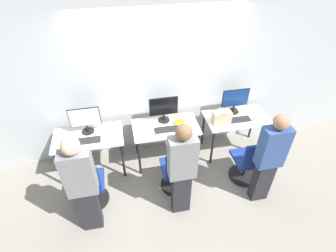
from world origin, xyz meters
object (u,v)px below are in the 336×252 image
mouse_right (255,118)px  person_right (269,158)px  office_chair_left (89,188)px  office_chair_right (248,163)px  monitor_center (164,108)px  office_chair_center (177,172)px  mouse_center (183,127)px  handbag (222,117)px  keyboard_right (239,120)px  keyboard_center (167,129)px  monitor_left (85,119)px  person_left (82,184)px  keyboard_left (87,141)px  mouse_left (106,137)px  person_center (182,168)px  monitor_right (235,100)px

mouse_right → person_right: (-0.28, -0.97, 0.09)m
office_chair_left → office_chair_right: same height
monitor_center → office_chair_center: bearing=-87.8°
mouse_center → handbag: (0.65, 0.00, 0.10)m
monitor_center → office_chair_center: (0.03, -0.84, -0.62)m
keyboard_right → mouse_right: size_ratio=4.39×
monitor_center → mouse_right: monitor_center is taller
keyboard_center → keyboard_right: (1.24, 0.01, 0.00)m
monitor_left → keyboard_right: size_ratio=1.19×
person_left → handbag: 2.37m
mouse_center → handbag: handbag is taller
monitor_left → person_right: person_right is taller
monitor_left → mouse_right: size_ratio=5.24×
office_chair_center → mouse_right: office_chair_center is taller
person_left → handbag: size_ratio=5.38×
keyboard_left → office_chair_left: size_ratio=0.44×
monitor_left → keyboard_right: bearing=-4.6°
monitor_left → mouse_left: size_ratio=5.24×
person_right → handbag: (-0.31, 0.99, 0.01)m
office_chair_left → mouse_left: bearing=63.1°
mouse_right → person_center: bearing=-148.2°
office_chair_right → office_chair_left: bearing=179.6°
office_chair_center → mouse_right: (1.48, 0.57, 0.40)m
person_left → keyboard_right: size_ratio=4.08×
monitor_center → mouse_center: 0.44m
person_left → mouse_right: bearing=19.1°
keyboard_left → office_chair_right: 2.53m
keyboard_left → mouse_right: size_ratio=4.39×
office_chair_right → mouse_center: bearing=146.0°
mouse_left → person_center: 1.35m
handbag → person_right: bearing=-72.5°
mouse_left → person_left: bearing=-106.4°
keyboard_left → monitor_center: 1.29m
keyboard_right → monitor_center: bearing=168.6°
person_right → handbag: size_ratio=5.20×
person_left → mouse_right: 2.92m
mouse_center → office_chair_center: bearing=-111.9°
keyboard_left → handbag: size_ratio=1.32×
mouse_center → mouse_right: size_ratio=1.00×
keyboard_center → person_left: bearing=-142.0°
keyboard_left → handbag: handbag is taller
office_chair_left → mouse_center: size_ratio=9.87×
person_center → monitor_right: (1.23, 1.21, 0.13)m
office_chair_left → person_left: 0.63m
office_chair_right → mouse_left: bearing=164.0°
person_center → person_right: (1.22, -0.04, -0.01)m
monitor_left → handbag: bearing=-5.6°
office_chair_left → handbag: 2.32m
person_left → keyboard_right: bearing=21.6°
person_left → office_chair_center: bearing=17.0°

